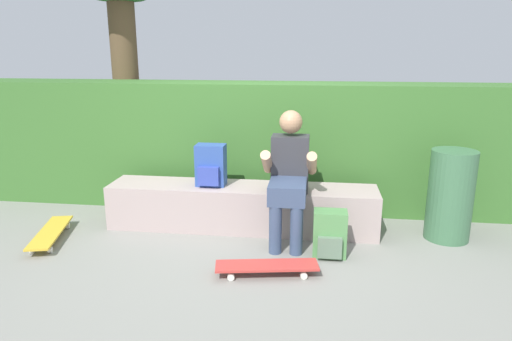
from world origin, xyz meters
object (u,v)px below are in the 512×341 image
Objects in this scene: skateboard_near_person at (267,266)px; skateboard_beside_bench at (50,233)px; backpack_on_bench at (211,166)px; backpack_on_ground at (330,235)px; trash_bin at (450,195)px; bench_main at (242,207)px; person_skater at (289,173)px.

skateboard_near_person is 1.00× the size of skateboard_beside_bench.
skateboard_near_person is 1.26m from backpack_on_bench.
backpack_on_bench is 1.32m from backpack_on_ground.
skateboard_beside_bench is 3.68m from trash_bin.
trash_bin is at bearing 30.64° from skateboard_near_person.
trash_bin is (1.93, -0.01, 0.20)m from bench_main.
trash_bin is (2.23, -0.00, -0.20)m from backpack_on_bench.
person_skater is at bearing 8.48° from skateboard_beside_bench.
skateboard_near_person is 2.06× the size of backpack_on_ground.
backpack_on_ground is 0.48× the size of trash_bin.
backpack_on_ground is (0.37, -0.32, -0.44)m from person_skater.
backpack_on_bench is 0.48× the size of trash_bin.
bench_main reaches higher than backpack_on_ground.
bench_main is 2.20× the size of person_skater.
backpack_on_bench is (-0.77, 0.21, -0.01)m from person_skater.
skateboard_near_person and skateboard_beside_bench have the same top height.
person_skater is at bearing 139.60° from backpack_on_ground.
person_skater is 0.66m from backpack_on_ground.
trash_bin is at bearing 25.57° from backpack_on_ground.
bench_main is 3.15× the size of skateboard_beside_bench.
bench_main is 1.79m from skateboard_beside_bench.
backpack_on_ground is at bearing -40.40° from person_skater.
backpack_on_ground is at bearing -154.43° from trash_bin.
trash_bin is (1.09, 0.52, 0.23)m from backpack_on_ground.
trash_bin reaches higher than bench_main.
skateboard_near_person is 2.06× the size of backpack_on_bench.
person_skater is 2.95× the size of backpack_on_ground.
trash_bin reaches higher than skateboard_near_person.
skateboard_near_person is at bearing -11.27° from skateboard_beside_bench.
person_skater is at bearing -15.04° from backpack_on_bench.
person_skater reaches higher than bench_main.
skateboard_beside_bench is (-1.70, -0.54, -0.14)m from bench_main.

